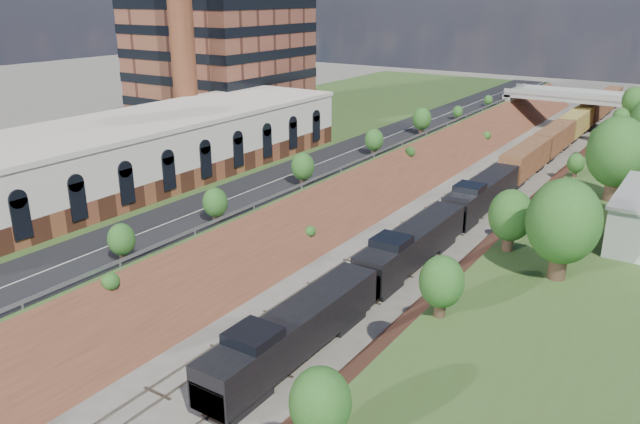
% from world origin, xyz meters
% --- Properties ---
extents(platform_left, '(44.00, 180.00, 5.00)m').
position_xyz_m(platform_left, '(-33.00, 60.00, 2.50)').
color(platform_left, '#415B25').
rests_on(platform_left, ground).
extents(embankment_left, '(10.00, 180.00, 10.00)m').
position_xyz_m(embankment_left, '(-11.00, 60.00, 0.00)').
color(embankment_left, brown).
rests_on(embankment_left, ground).
extents(embankment_right, '(10.00, 180.00, 10.00)m').
position_xyz_m(embankment_right, '(11.00, 60.00, 0.00)').
color(embankment_right, brown).
rests_on(embankment_right, ground).
extents(rail_left_track, '(1.58, 180.00, 0.18)m').
position_xyz_m(rail_left_track, '(-2.60, 60.00, 0.09)').
color(rail_left_track, gray).
rests_on(rail_left_track, ground).
extents(rail_right_track, '(1.58, 180.00, 0.18)m').
position_xyz_m(rail_right_track, '(2.60, 60.00, 0.09)').
color(rail_right_track, gray).
rests_on(rail_right_track, ground).
extents(road, '(8.00, 180.00, 0.10)m').
position_xyz_m(road, '(-15.50, 60.00, 5.05)').
color(road, black).
rests_on(road, platform_left).
extents(guardrail, '(0.10, 171.00, 0.70)m').
position_xyz_m(guardrail, '(-11.40, 59.80, 5.55)').
color(guardrail, '#99999E').
rests_on(guardrail, platform_left).
extents(commercial_building, '(14.30, 62.30, 7.00)m').
position_xyz_m(commercial_building, '(-28.00, 38.00, 8.51)').
color(commercial_building, brown).
rests_on(commercial_building, platform_left).
extents(overpass, '(24.50, 8.30, 7.40)m').
position_xyz_m(overpass, '(0.00, 122.00, 4.92)').
color(overpass, gray).
rests_on(overpass, ground).
extents(tree_right_large, '(5.25, 5.25, 7.61)m').
position_xyz_m(tree_right_large, '(17.00, 40.00, 9.38)').
color(tree_right_large, '#473323').
rests_on(tree_right_large, platform_right).
extents(tree_left_crest, '(2.45, 2.45, 3.55)m').
position_xyz_m(tree_left_crest, '(-11.80, 20.00, 7.04)').
color(tree_left_crest, '#473323').
rests_on(tree_left_crest, platform_left).
extents(freight_train, '(3.05, 138.97, 4.56)m').
position_xyz_m(freight_train, '(2.60, 89.83, 2.59)').
color(freight_train, black).
rests_on(freight_train, ground).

